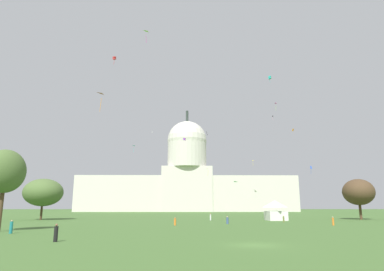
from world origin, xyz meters
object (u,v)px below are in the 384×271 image
kite_black_high (273,117)px  person_orange_back_center (333,221)px  person_orange_lawn_far_right (175,222)px  kite_gold_mid (208,170)px  tree_west_mid (5,171)px  kite_blue_low (311,168)px  kite_yellow_mid (252,162)px  tree_west_far (43,192)px  person_teal_back_right (11,227)px  kite_red_high (114,58)px  person_white_near_tree_east (210,217)px  kite_cyan_mid (134,147)px  person_denim_mid_center (227,220)px  capitol_building (187,179)px  event_tent (275,210)px  kite_lime_high (147,32)px  person_black_edge_east (56,233)px  kite_orange_mid (293,130)px  kite_turquoise_high (270,78)px  kite_violet_mid (184,139)px  kite_magenta_high (275,105)px  kite_black_mid (207,133)px  kite_pink_mid (102,96)px  person_olive_front_left (284,219)px  tree_east_mid (358,192)px  kite_white_high (152,132)px  kite_green_low (235,182)px

kite_black_high → person_orange_back_center: bearing=-149.0°
person_orange_lawn_far_right → kite_gold_mid: 107.46m
tree_west_mid → kite_blue_low: size_ratio=4.02×
kite_yellow_mid → kite_black_high: kite_black_high is taller
tree_west_far → person_teal_back_right: bearing=-71.2°
tree_west_far → kite_red_high: 53.09m
person_white_near_tree_east → kite_cyan_mid: kite_cyan_mid is taller
person_denim_mid_center → capitol_building: bearing=-48.4°
person_denim_mid_center → person_white_near_tree_east: bearing=-44.2°
event_tent → kite_lime_high: (-34.44, 3.48, 51.24)m
person_white_near_tree_east → person_black_edge_east: bearing=-62.8°
kite_orange_mid → kite_turquoise_high: kite_turquoise_high is taller
person_orange_back_center → kite_yellow_mid: kite_yellow_mid is taller
capitol_building → kite_black_high: bearing=-50.0°
tree_west_mid → kite_turquoise_high: bearing=45.9°
kite_lime_high → kite_violet_mid: 64.93m
kite_magenta_high → person_black_edge_east: bearing=23.5°
kite_blue_low → kite_cyan_mid: bearing=-168.3°
person_white_near_tree_east → event_tent: bearing=45.2°
kite_black_high → kite_black_mid: bearing=-162.7°
tree_west_far → person_denim_mid_center: bearing=-24.6°
kite_gold_mid → kite_blue_low: bearing=-114.9°
kite_pink_mid → person_teal_back_right: bearing=-156.6°
person_orange_back_center → kite_red_high: (-53.12, 46.40, 54.23)m
kite_black_mid → kite_blue_low: size_ratio=0.33×
kite_black_mid → kite_gold_mid: 92.21m
person_olive_front_left → kite_gold_mid: size_ratio=0.43×
kite_yellow_mid → kite_lime_high: bearing=-65.6°
kite_gold_mid → kite_orange_mid: bearing=-126.2°
kite_magenta_high → kite_orange_mid: bearing=39.5°
tree_east_mid → person_orange_lawn_far_right: bearing=-151.4°
kite_violet_mid → kite_turquoise_high: kite_turquoise_high is taller
kite_blue_low → kite_black_mid: bearing=-102.5°
person_black_edge_east → kite_red_high: size_ratio=0.56×
kite_violet_mid → tree_west_mid: bearing=-174.6°
kite_white_high → capitol_building: bearing=41.8°
person_denim_mid_center → tree_east_mid: bearing=-112.1°
person_black_edge_east → kite_violet_mid: bearing=-87.7°
kite_violet_mid → kite_white_high: bearing=85.2°
capitol_building → kite_cyan_mid: (-23.26, -82.87, 7.48)m
person_black_edge_east → kite_green_low: 74.31m
person_orange_lawn_far_right → kite_green_low: size_ratio=1.24×
tree_west_mid → kite_orange_mid: bearing=43.8°
person_olive_front_left → kite_red_high: bearing=-113.8°
person_orange_lawn_far_right → kite_lime_high: bearing=-179.6°
event_tent → person_teal_back_right: size_ratio=3.84×
kite_magenta_high → person_denim_mid_center: bearing=26.5°
person_orange_back_center → kite_magenta_high: 108.46m
kite_cyan_mid → kite_green_low: kite_cyan_mid is taller
capitol_building → person_olive_front_left: size_ratio=97.62×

